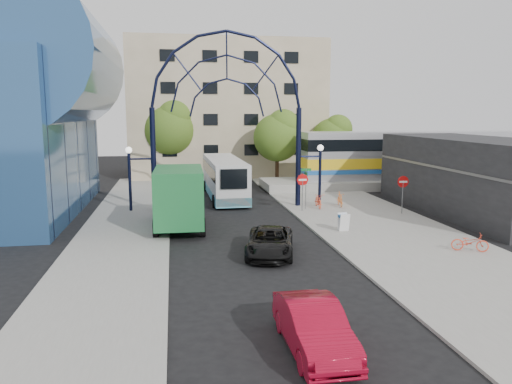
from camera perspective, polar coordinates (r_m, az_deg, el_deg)
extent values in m
plane|color=black|center=(21.43, 0.95, -9.02)|extent=(120.00, 120.00, 0.00)
cube|color=gray|center=(27.53, 16.06, -5.15)|extent=(8.00, 56.00, 0.12)
cube|color=gray|center=(27.00, -15.20, -5.39)|extent=(5.00, 50.00, 0.12)
cylinder|color=black|center=(34.21, -11.63, 3.58)|extent=(0.36, 0.36, 7.00)
cylinder|color=black|center=(35.27, 4.86, 3.89)|extent=(0.36, 0.36, 7.00)
cylinder|color=black|center=(34.48, -14.21, 1.02)|extent=(0.20, 0.20, 4.00)
cylinder|color=black|center=(35.86, 7.31, 1.52)|extent=(0.20, 0.20, 4.00)
sphere|color=white|center=(34.25, -14.35, 4.67)|extent=(0.44, 0.44, 0.44)
sphere|color=white|center=(35.64, 7.38, 5.03)|extent=(0.44, 0.44, 0.44)
cylinder|color=slate|center=(33.59, 5.32, -0.29)|extent=(0.06, 0.06, 2.20)
cylinder|color=red|center=(33.44, 5.34, 1.40)|extent=(0.80, 0.04, 0.80)
cube|color=white|center=(33.41, 5.36, 1.39)|extent=(0.55, 0.02, 0.12)
cylinder|color=slate|center=(33.88, 16.39, -0.54)|extent=(0.06, 0.06, 2.20)
cylinder|color=red|center=(33.73, 16.46, 1.13)|extent=(0.76, 0.04, 0.76)
cube|color=white|center=(33.70, 16.48, 1.12)|extent=(0.55, 0.02, 0.12)
cylinder|color=slate|center=(34.21, 5.72, 0.38)|extent=(0.05, 0.05, 2.80)
cube|color=#146626|center=(34.04, 5.75, 2.54)|extent=(0.70, 0.03, 0.18)
cube|color=#146626|center=(34.07, 5.75, 2.13)|extent=(0.03, 0.70, 0.18)
cube|color=white|center=(28.11, 10.10, -3.47)|extent=(0.55, 0.26, 0.99)
cube|color=white|center=(28.43, 9.87, -3.33)|extent=(0.55, 0.26, 0.99)
cube|color=#1E59A5|center=(28.21, 10.00, -2.74)|extent=(0.55, 0.42, 0.14)
cylinder|color=#2B5183|center=(36.17, -23.39, 13.64)|extent=(9.00, 16.00, 9.00)
cube|color=black|center=(36.16, 23.63, 1.70)|extent=(6.00, 16.00, 5.00)
cube|color=tan|center=(55.33, -3.60, 9.39)|extent=(20.00, 12.00, 14.00)
cube|color=gray|center=(48.66, 19.78, 1.13)|extent=(32.00, 5.00, 0.80)
cube|color=#B7B7BC|center=(48.40, 19.94, 4.06)|extent=(25.00, 3.00, 4.20)
cube|color=gold|center=(48.45, 19.90, 3.35)|extent=(25.10, 3.05, 0.90)
cube|color=black|center=(48.33, 20.00, 5.24)|extent=(25.05, 3.05, 1.00)
cube|color=#1E59A5|center=(48.52, 19.85, 2.53)|extent=(25.10, 3.05, 0.35)
cylinder|color=#382314|center=(47.35, 2.42, 2.50)|extent=(0.36, 0.36, 2.52)
sphere|color=#39641A|center=(47.10, 2.44, 6.22)|extent=(4.48, 4.48, 4.48)
sphere|color=#39641A|center=(46.88, 3.13, 7.58)|extent=(3.08, 3.08, 3.08)
cylinder|color=#382314|center=(50.31, -9.77, 2.97)|extent=(0.36, 0.36, 2.88)
sphere|color=#39641A|center=(50.07, -9.88, 6.98)|extent=(5.12, 5.12, 5.12)
sphere|color=#39641A|center=(49.74, -9.34, 8.45)|extent=(3.52, 3.52, 3.52)
cylinder|color=#382314|center=(50.83, 8.59, 2.75)|extent=(0.36, 0.36, 2.34)
sphere|color=#39641A|center=(50.60, 8.67, 5.97)|extent=(4.16, 4.16, 4.16)
sphere|color=#39641A|center=(50.44, 9.35, 7.13)|extent=(2.86, 2.86, 2.86)
cube|color=silver|center=(39.41, -3.66, 1.79)|extent=(2.64, 11.11, 2.79)
cube|color=#5FBED5|center=(39.57, -3.64, 0.13)|extent=(2.67, 11.11, 0.67)
cube|color=black|center=(39.34, -3.67, 2.62)|extent=(2.69, 10.89, 0.87)
cube|color=black|center=(33.83, -2.54, 1.51)|extent=(1.82, 0.17, 1.35)
cube|color=black|center=(44.84, -4.49, 2.47)|extent=(2.31, 0.21, 1.54)
cylinder|color=black|center=(42.84, -5.78, 0.69)|extent=(0.29, 0.93, 0.92)
cylinder|color=black|center=(43.10, -2.60, 0.78)|extent=(0.29, 0.93, 0.92)
cylinder|color=black|center=(35.43, -4.78, -1.04)|extent=(0.29, 0.93, 0.92)
cylinder|color=black|center=(35.74, -0.95, -0.92)|extent=(0.29, 0.93, 0.92)
cube|color=black|center=(31.53, -8.68, -1.01)|extent=(2.57, 2.67, 2.39)
cube|color=black|center=(32.74, -8.68, 0.22)|extent=(2.18, 0.16, 1.09)
cube|color=#1B6833|center=(28.17, -8.79, -0.42)|extent=(2.74, 5.07, 3.04)
cylinder|color=black|center=(31.38, -10.94, -2.38)|extent=(0.31, 1.05, 1.04)
cylinder|color=black|center=(31.34, -6.37, -2.28)|extent=(0.31, 1.05, 1.04)
cylinder|color=black|center=(27.24, -11.38, -4.13)|extent=(0.31, 1.05, 1.04)
cylinder|color=black|center=(27.20, -6.11, -4.02)|extent=(0.31, 1.05, 1.04)
imported|color=black|center=(23.57, 1.61, -5.71)|extent=(3.13, 4.98, 1.28)
imported|color=maroon|center=(14.58, 6.62, -15.04)|extent=(1.56, 4.32, 1.42)
imported|color=#FF5933|center=(34.94, 7.14, -0.97)|extent=(0.84, 1.94, 0.99)
imported|color=orange|center=(35.65, 9.58, -0.82)|extent=(0.70, 1.70, 0.99)
imported|color=#E2462D|center=(25.90, 23.26, -5.29)|extent=(1.77, 1.24, 0.88)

